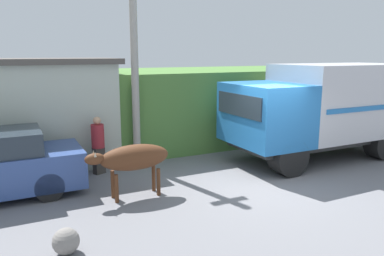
% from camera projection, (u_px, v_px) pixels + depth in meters
% --- Properties ---
extents(ground_plane, '(60.00, 60.00, 0.00)m').
position_uv_depth(ground_plane, '(266.00, 184.00, 9.63)').
color(ground_plane, slate).
extents(hillside_embankment, '(32.00, 5.02, 2.68)m').
position_uv_depth(hillside_embankment, '(175.00, 105.00, 14.43)').
color(hillside_embankment, '#4C7A38').
rests_on(hillside_embankment, ground_plane).
extents(building_backdrop, '(6.20, 2.70, 3.15)m').
position_uv_depth(building_backdrop, '(7.00, 115.00, 10.60)').
color(building_backdrop, '#B2BCAD').
rests_on(building_backdrop, ground_plane).
extents(cargo_truck, '(6.07, 2.50, 2.96)m').
position_uv_depth(cargo_truck, '(324.00, 106.00, 11.75)').
color(cargo_truck, '#2D2D2D').
rests_on(cargo_truck, ground_plane).
extents(brown_cow, '(1.95, 0.59, 1.25)m').
position_uv_depth(brown_cow, '(133.00, 158.00, 8.57)').
color(brown_cow, '#512D19').
rests_on(brown_cow, ground_plane).
extents(pedestrian_on_hill, '(0.47, 0.47, 1.61)m').
position_uv_depth(pedestrian_on_hill, '(98.00, 143.00, 10.28)').
color(pedestrian_on_hill, '#38332D').
rests_on(pedestrian_on_hill, ground_plane).
extents(utility_pole, '(0.90, 0.22, 6.14)m').
position_uv_depth(utility_pole, '(134.00, 57.00, 10.60)').
color(utility_pole, '#9E998E').
rests_on(utility_pole, ground_plane).
extents(roadside_rock, '(0.45, 0.45, 0.45)m').
position_uv_depth(roadside_rock, '(66.00, 241.00, 6.21)').
color(roadside_rock, gray).
rests_on(roadside_rock, ground_plane).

